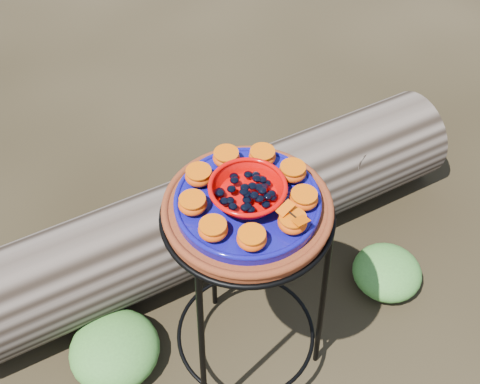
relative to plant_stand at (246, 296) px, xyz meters
name	(u,v)px	position (x,y,z in m)	size (l,w,h in m)	color
ground	(245,356)	(0.00, 0.00, -0.35)	(60.00, 60.00, 0.00)	black
plant_stand	(246,296)	(0.00, 0.00, 0.00)	(0.44, 0.44, 0.70)	black
terracotta_saucer	(247,210)	(0.00, 0.00, 0.37)	(0.38, 0.38, 0.03)	maroon
cobalt_plate	(248,203)	(0.00, 0.00, 0.39)	(0.33, 0.33, 0.02)	#0A0A5A
red_bowl	(248,193)	(0.00, 0.00, 0.43)	(0.16, 0.16, 0.05)	#C70503
glass_gems	(248,182)	(0.00, 0.00, 0.46)	(0.13, 0.13, 0.02)	black
orange_half_0	(292,222)	(0.05, -0.11, 0.42)	(0.06, 0.06, 0.03)	#CA3F00
orange_half_1	(304,199)	(0.10, -0.07, 0.42)	(0.06, 0.06, 0.03)	#CA3F00
orange_half_2	(293,172)	(0.12, 0.01, 0.42)	(0.06, 0.06, 0.03)	#CA3F00
orange_half_3	(262,156)	(0.09, 0.09, 0.42)	(0.06, 0.06, 0.03)	#CA3F00
orange_half_4	(226,158)	(0.01, 0.12, 0.42)	(0.06, 0.06, 0.03)	#CA3F00
orange_half_5	(199,176)	(-0.07, 0.10, 0.42)	(0.06, 0.06, 0.03)	#CA3F00
orange_half_6	(193,204)	(-0.12, 0.03, 0.42)	(0.06, 0.06, 0.03)	#CA3F00
orange_half_7	(213,229)	(-0.11, -0.05, 0.42)	(0.06, 0.06, 0.03)	#CA3F00
orange_half_8	(252,239)	(-0.05, -0.11, 0.42)	(0.06, 0.06, 0.03)	#CA3F00
butterfly	(293,215)	(0.05, -0.11, 0.44)	(0.08, 0.05, 0.01)	#DC4D00
driftwood_log	(216,215)	(0.11, 0.44, -0.18)	(1.76, 0.46, 0.33)	black
foliage_left	(114,349)	(-0.36, 0.17, -0.28)	(0.28, 0.28, 0.14)	#3A6D2A
foliage_right	(387,271)	(0.56, 0.03, -0.29)	(0.23, 0.23, 0.12)	#3A6D2A
foliage_back	(147,241)	(-0.13, 0.50, -0.26)	(0.35, 0.35, 0.17)	#3A6D2A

